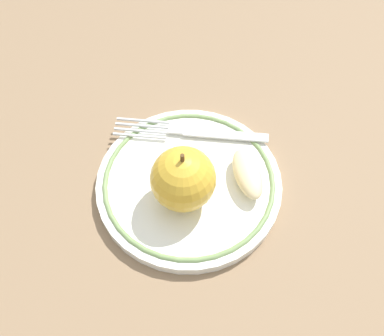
% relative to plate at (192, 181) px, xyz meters
% --- Properties ---
extents(ground_plane, '(2.00, 2.00, 0.00)m').
position_rel_plate_xyz_m(ground_plane, '(-0.00, 0.00, -0.01)').
color(ground_plane, '#8A6E50').
extents(plate, '(0.21, 0.21, 0.02)m').
position_rel_plate_xyz_m(plate, '(0.00, 0.00, 0.00)').
color(plate, white).
rests_on(plate, ground_plane).
extents(apple_red_whole, '(0.07, 0.07, 0.08)m').
position_rel_plate_xyz_m(apple_red_whole, '(-0.03, -0.00, 0.04)').
color(apple_red_whole, gold).
rests_on(apple_red_whole, plate).
extents(apple_slice_front, '(0.07, 0.07, 0.02)m').
position_rel_plate_xyz_m(apple_slice_front, '(0.03, -0.06, 0.02)').
color(apple_slice_front, beige).
rests_on(apple_slice_front, plate).
extents(fork, '(0.09, 0.18, 0.00)m').
position_rel_plate_xyz_m(fork, '(0.06, 0.03, 0.01)').
color(fork, silver).
rests_on(fork, plate).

